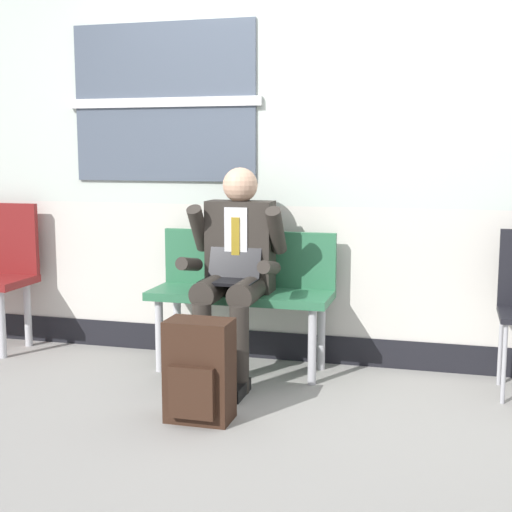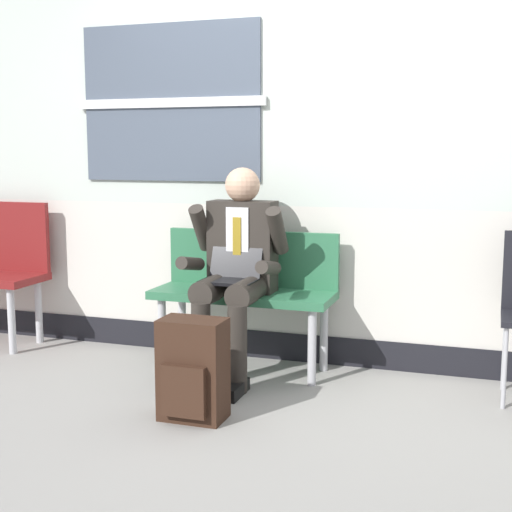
% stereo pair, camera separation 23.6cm
% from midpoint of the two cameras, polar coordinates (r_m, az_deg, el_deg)
% --- Properties ---
extents(ground_plane, '(18.00, 18.00, 0.00)m').
position_cam_midpoint_polar(ground_plane, '(4.07, -0.27, -10.97)').
color(ground_plane, gray).
extents(station_wall, '(6.02, 0.17, 2.80)m').
position_cam_midpoint_polar(station_wall, '(4.55, 2.06, 8.89)').
color(station_wall, beige).
rests_on(station_wall, ground).
extents(bench_with_person, '(1.11, 0.42, 0.85)m').
position_cam_midpoint_polar(bench_with_person, '(4.43, -2.53, -2.38)').
color(bench_with_person, '#2D6B47').
rests_on(bench_with_person, ground).
extents(person_seated, '(0.57, 0.70, 1.25)m').
position_cam_midpoint_polar(person_seated, '(4.23, -3.33, -0.86)').
color(person_seated, '#2D2823').
rests_on(person_seated, ground).
extents(backpack, '(0.33, 0.24, 0.52)m').
position_cam_midpoint_polar(backpack, '(3.64, -6.43, -9.15)').
color(backpack, '#331E14').
rests_on(backpack, ground).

